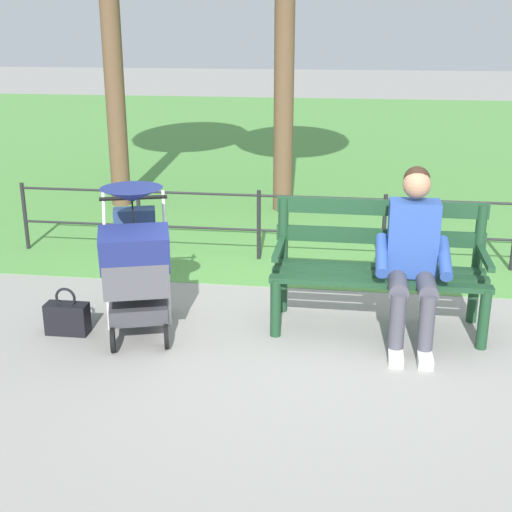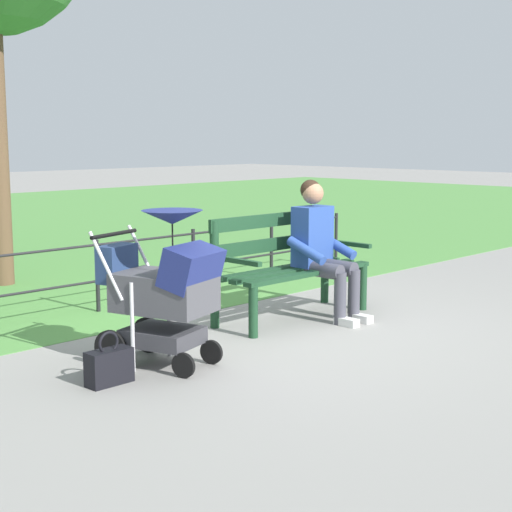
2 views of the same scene
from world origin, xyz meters
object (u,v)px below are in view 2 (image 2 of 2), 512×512
object	(u,v)px
park_bench	(287,261)
handbag	(109,366)
person_on_bench	(321,245)
stroller	(165,286)

from	to	relation	value
park_bench	handbag	distance (m)	2.40
park_bench	person_on_bench	bearing A→B (deg)	135.44
park_bench	person_on_bench	xyz separation A→B (m)	(-0.23, 0.22, 0.15)
park_bench	person_on_bench	size ratio (longest dim) A/B	1.26
person_on_bench	stroller	size ratio (longest dim) A/B	1.11
person_on_bench	handbag	world-z (taller)	person_on_bench
park_bench	person_on_bench	world-z (taller)	person_on_bench
stroller	park_bench	bearing A→B (deg)	-166.68
park_bench	stroller	size ratio (longest dim) A/B	1.39
park_bench	handbag	size ratio (longest dim) A/B	4.33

